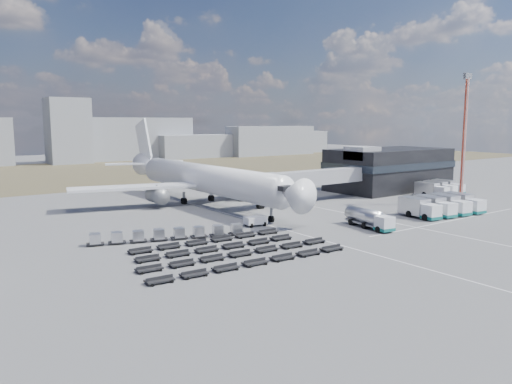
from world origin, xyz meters
TOP-DOWN VIEW (x-y plane):
  - ground at (0.00, 0.00)m, footprint 420.00×420.00m
  - grass_strip at (0.00, 110.00)m, footprint 420.00×90.00m
  - lane_markings at (9.77, 3.00)m, footprint 47.12×110.00m
  - terminal at (47.77, 23.96)m, footprint 30.40×16.40m
  - jet_bridge at (15.90, 20.42)m, footprint 30.30×3.80m
  - airliner at (0.00, 32.38)m, footprint 51.59×64.53m
  - skyline at (-15.17, 149.58)m, footprint 308.29×25.14m
  - fuel_tanker at (9.61, -3.75)m, footprint 3.55×9.57m
  - pushback_tug at (-4.00, 8.00)m, footprint 3.67×2.33m
  - catering_truck at (9.82, 32.26)m, footprint 4.81×7.05m
  - service_trucks_near at (28.94, -3.77)m, footprint 14.96×9.39m
  - service_trucks_far at (49.63, 10.69)m, footprint 10.24×8.09m
  - uld_row at (-19.60, 7.20)m, footprint 21.68×7.85m
  - baggage_dollies at (-16.64, -3.86)m, footprint 27.98×15.09m
  - floodlight_mast at (42.06, 0.78)m, footprint 2.45×2.01m

SIDE VIEW (x-z plane):
  - ground at x=0.00m, z-range 0.00..0.00m
  - grass_strip at x=0.00m, z-range 0.00..0.01m
  - lane_markings at x=9.77m, z-range 0.00..0.01m
  - baggage_dollies at x=-16.64m, z-range 0.00..0.71m
  - pushback_tug at x=-4.00m, z-range 0.00..1.55m
  - uld_row at x=-19.60m, z-range 0.15..1.65m
  - fuel_tanker at x=9.61m, z-range 0.00..3.02m
  - catering_truck at x=9.82m, z-range 0.04..3.03m
  - service_trucks_far at x=49.63m, z-range 0.13..3.06m
  - service_trucks_near at x=28.94m, z-range 0.14..3.28m
  - jet_bridge at x=15.90m, z-range 1.53..8.58m
  - terminal at x=47.77m, z-range -0.25..10.75m
  - airliner at x=0.00m, z-range -3.52..14.10m
  - skyline at x=-15.17m, z-range -3.36..22.49m
  - floodlight_mast at x=42.06m, z-range 0.03..26.07m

